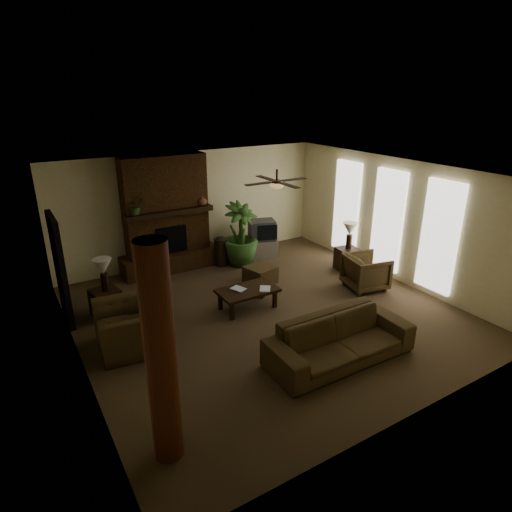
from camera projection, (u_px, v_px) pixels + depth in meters
room_shell at (267, 248)px, 8.22m from camera, size 7.00×7.00×7.00m
fireplace at (167, 224)px, 10.49m from camera, size 2.40×0.70×2.80m
windows at (388, 221)px, 10.06m from camera, size 0.08×3.65×2.35m
log_column at (161, 357)px, 4.88m from camera, size 0.36×0.36×2.80m
doorway at (60, 270)px, 8.12m from camera, size 0.10×1.00×2.10m
ceiling_fan at (277, 184)px, 8.24m from camera, size 1.35×1.35×0.37m
sofa at (341, 333)px, 7.09m from camera, size 2.52×0.77×0.98m
armchair_left at (129, 320)px, 7.42m from camera, size 0.89×1.27×1.05m
armchair_right at (366, 270)px, 9.67m from camera, size 0.94×0.98×0.86m
coffee_table at (248, 292)px, 8.79m from camera, size 1.20×0.70×0.43m
ottoman at (260, 275)px, 10.02m from camera, size 0.73×0.73×0.40m
tv_stand at (260, 248)px, 11.55m from camera, size 0.88×0.56×0.50m
tv at (262, 230)px, 11.33m from camera, size 0.77×0.70×0.52m
floor_vase at (221, 249)px, 10.95m from camera, size 0.34×0.34×0.77m
floor_plant at (240, 247)px, 11.02m from camera, size 1.28×1.77×0.89m
side_table_left at (106, 303)px, 8.55m from camera, size 0.58×0.58×0.55m
lamp_left at (103, 269)px, 8.29m from camera, size 0.36×0.36×0.65m
side_table_right at (347, 259)px, 10.73m from camera, size 0.57×0.57×0.55m
lamp_right at (350, 231)px, 10.51m from camera, size 0.44×0.44×0.65m
mantel_plant at (135, 207)px, 9.74m from camera, size 0.45×0.49×0.33m
mantel_vase at (203, 201)px, 10.54m from camera, size 0.25×0.26×0.22m
book_a at (235, 285)px, 8.62m from camera, size 0.21×0.10×0.29m
book_b at (260, 283)px, 8.72m from camera, size 0.19×0.14×0.29m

